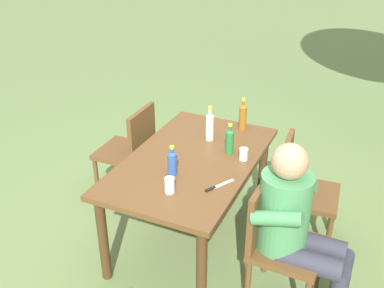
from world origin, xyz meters
name	(u,v)px	position (x,y,z in m)	size (l,w,h in m)	color
ground_plane	(192,236)	(0.00, 0.00, 0.00)	(24.00, 24.00, 0.00)	#6B844C
dining_table	(192,169)	(0.00, 0.00, 0.64)	(1.50, 0.90, 0.73)	brown
chair_far_right	(276,238)	(0.34, 0.75, 0.49)	(0.45, 0.45, 0.87)	brown
chair_far_left	(299,186)	(-0.33, 0.75, 0.49)	(0.47, 0.47, 0.87)	brown
chair_near_left	(131,148)	(-0.34, -0.75, 0.49)	(0.45, 0.45, 0.87)	brown
person_in_white_shirt	(296,222)	(0.34, 0.86, 0.66)	(0.47, 0.62, 1.18)	#4C935B
bottle_blue	(172,162)	(0.26, -0.03, 0.83)	(0.06, 0.06, 0.22)	#2D56A3
bottle_green	(230,140)	(-0.20, 0.22, 0.84)	(0.06, 0.06, 0.24)	#287A38
bottle_clear	(209,125)	(-0.34, 0.00, 0.85)	(0.06, 0.06, 0.29)	white
bottle_amber	(243,116)	(-0.63, 0.18, 0.85)	(0.06, 0.06, 0.27)	#996019
cup_glass	(244,154)	(-0.14, 0.35, 0.78)	(0.07, 0.07, 0.09)	silver
cup_white	(170,185)	(0.47, 0.05, 0.78)	(0.07, 0.07, 0.11)	white
table_knife	(218,186)	(0.28, 0.31, 0.74)	(0.22, 0.13, 0.01)	silver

